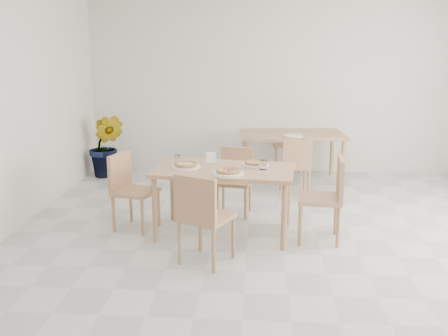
# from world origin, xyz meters

# --- Properties ---
(main_table) EXTENTS (1.58, 1.00, 0.75)m
(main_table) POSITION_xyz_m (-0.64, 0.53, 0.67)
(main_table) COLOR tan
(main_table) RESTS_ON ground
(chair_south) EXTENTS (0.59, 0.59, 0.89)m
(chair_south) POSITION_xyz_m (-0.79, -0.30, 0.52)
(chair_south) COLOR tan
(chair_south) RESTS_ON ground
(chair_north) EXTENTS (0.45, 0.45, 0.81)m
(chair_north) POSITION_xyz_m (-0.55, 1.30, 0.47)
(chair_north) COLOR tan
(chair_north) RESTS_ON ground
(chair_west) EXTENTS (0.54, 0.54, 0.87)m
(chair_west) POSITION_xyz_m (-1.72, 0.65, 0.50)
(chair_west) COLOR tan
(chair_west) RESTS_ON ground
(chair_east) EXTENTS (0.48, 0.48, 0.91)m
(chair_east) POSITION_xyz_m (0.47, 0.41, 0.53)
(chair_east) COLOR tan
(chair_east) RESTS_ON ground
(plate_margherita) EXTENTS (0.30, 0.30, 0.02)m
(plate_margherita) POSITION_xyz_m (-0.30, 0.69, 0.76)
(plate_margherita) COLOR white
(plate_margherita) RESTS_ON main_table
(plate_mushroom) EXTENTS (0.31, 0.31, 0.02)m
(plate_mushroom) POSITION_xyz_m (-1.06, 0.55, 0.76)
(plate_mushroom) COLOR white
(plate_mushroom) RESTS_ON main_table
(plate_pepperoni) EXTENTS (0.33, 0.33, 0.02)m
(plate_pepperoni) POSITION_xyz_m (-0.58, 0.29, 0.76)
(plate_pepperoni) COLOR white
(plate_pepperoni) RESTS_ON main_table
(pizza_margherita) EXTENTS (0.31, 0.31, 0.03)m
(pizza_margherita) POSITION_xyz_m (-0.30, 0.69, 0.78)
(pizza_margherita) COLOR tan
(pizza_margherita) RESTS_ON plate_margherita
(pizza_mushroom) EXTENTS (0.27, 0.27, 0.03)m
(pizza_mushroom) POSITION_xyz_m (-1.06, 0.55, 0.78)
(pizza_mushroom) COLOR tan
(pizza_mushroom) RESTS_ON plate_mushroom
(pizza_pepperoni) EXTENTS (0.32, 0.32, 0.03)m
(pizza_pepperoni) POSITION_xyz_m (-0.58, 0.29, 0.78)
(pizza_pepperoni) COLOR tan
(pizza_pepperoni) RESTS_ON plate_pepperoni
(tumbler_a) EXTENTS (0.08, 0.08, 0.10)m
(tumbler_a) POSITION_xyz_m (-0.22, 0.51, 0.80)
(tumbler_a) COLOR white
(tumbler_a) RESTS_ON main_table
(tumbler_b) EXTENTS (0.06, 0.06, 0.08)m
(tumbler_b) POSITION_xyz_m (-1.19, 0.79, 0.79)
(tumbler_b) COLOR white
(tumbler_b) RESTS_ON main_table
(napkin_holder) EXTENTS (0.12, 0.08, 0.13)m
(napkin_holder) POSITION_xyz_m (-0.80, 0.75, 0.81)
(napkin_holder) COLOR silver
(napkin_holder) RESTS_ON main_table
(fork_a) EXTENTS (0.02, 0.19, 0.01)m
(fork_a) POSITION_xyz_m (-0.05, 0.31, 0.75)
(fork_a) COLOR silver
(fork_a) RESTS_ON main_table
(fork_b) EXTENTS (0.08, 0.19, 0.01)m
(fork_b) POSITION_xyz_m (-0.72, 0.86, 0.75)
(fork_b) COLOR silver
(fork_b) RESTS_ON main_table
(second_table) EXTENTS (1.60, 1.00, 0.75)m
(second_table) POSITION_xyz_m (0.22, 2.83, 0.67)
(second_table) COLOR tan
(second_table) RESTS_ON ground
(chair_back_s) EXTENTS (0.43, 0.43, 0.80)m
(chair_back_s) POSITION_xyz_m (0.24, 2.09, 0.47)
(chair_back_s) COLOR tan
(chair_back_s) RESTS_ON ground
(chair_back_n) EXTENTS (0.50, 0.50, 0.89)m
(chair_back_n) POSITION_xyz_m (0.16, 3.62, 0.52)
(chair_back_n) COLOR tan
(chair_back_n) RESTS_ON ground
(plate_empty) EXTENTS (0.28, 0.28, 0.02)m
(plate_empty) POSITION_xyz_m (0.23, 2.55, 0.76)
(plate_empty) COLOR white
(plate_empty) RESTS_ON second_table
(potted_plant) EXTENTS (0.56, 0.46, 0.99)m
(potted_plant) POSITION_xyz_m (-2.65, 2.94, 0.49)
(potted_plant) COLOR #36681F
(potted_plant) RESTS_ON ground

